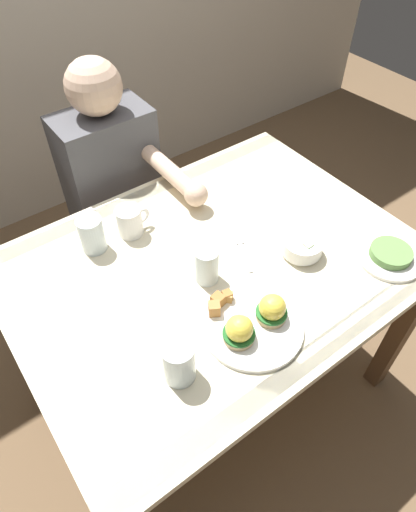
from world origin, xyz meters
TOP-DOWN VIEW (x-y plane):
  - ground_plane at (0.00, 0.00)m, footprint 6.00×6.00m
  - dining_table at (0.00, 0.00)m, footprint 1.20×0.90m
  - eggs_benedict_plate at (-0.06, -0.25)m, footprint 0.27×0.27m
  - fruit_bowl at (0.23, -0.13)m, footprint 0.12×0.12m
  - coffee_mug at (-0.14, 0.26)m, footprint 0.11×0.08m
  - fork at (0.09, -0.02)m, footprint 0.08×0.15m
  - water_glass_near at (-0.29, -0.25)m, footprint 0.08×0.08m
  - water_glass_far at (-0.26, 0.26)m, footprint 0.08×0.08m
  - water_glass_extra at (-0.06, -0.04)m, footprint 0.07×0.07m
  - side_plate at (0.43, -0.30)m, footprint 0.20×0.20m
  - diner_person at (-0.02, 0.60)m, footprint 0.34×0.54m

SIDE VIEW (x-z plane):
  - ground_plane at x=0.00m, z-range 0.00..0.00m
  - dining_table at x=0.00m, z-range 0.26..1.00m
  - diner_person at x=-0.02m, z-range 0.08..1.22m
  - fork at x=0.09m, z-range 0.74..0.74m
  - side_plate at x=0.43m, z-range 0.74..0.77m
  - eggs_benedict_plate at x=-0.06m, z-range 0.72..0.81m
  - fruit_bowl at x=0.23m, z-range 0.74..0.80m
  - water_glass_far at x=-0.26m, z-range 0.73..0.85m
  - water_glass_extra at x=-0.06m, z-range 0.73..0.85m
  - coffee_mug at x=-0.14m, z-range 0.74..0.84m
  - water_glass_near at x=-0.29m, z-range 0.73..0.85m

